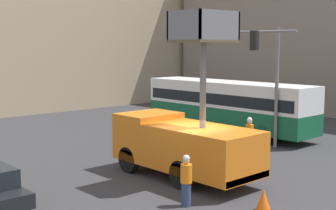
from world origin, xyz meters
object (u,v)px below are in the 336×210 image
Objects in this scene: city_bus at (227,103)px; traffic_light_pole at (270,68)px; traffic_cone_near_truck at (263,201)px; utility_truck at (184,141)px; road_worker_directing at (249,137)px; road_worker_near_truck at (186,181)px.

city_bus is 5.81m from traffic_light_pole.
traffic_cone_near_truck is at bearing 149.65° from city_bus.
utility_truck is 10.45m from city_bus.
city_bus reaches higher than traffic_cone_near_truck.
city_bus is 6.44m from road_worker_directing.
traffic_cone_near_truck is (-7.45, -5.19, -3.86)m from traffic_light_pole.
road_worker_directing is (4.86, 0.48, -0.52)m from utility_truck.
road_worker_near_truck reaches higher than traffic_cone_near_truck.
traffic_light_pole reaches higher than road_worker_near_truck.
utility_truck is 8.65× the size of traffic_cone_near_truck.
traffic_light_pole is at bearing -0.05° from road_worker_near_truck.
traffic_light_pole is at bearing 5.47° from utility_truck.
road_worker_near_truck is 2.56m from traffic_cone_near_truck.
traffic_light_pole is 8.29× the size of traffic_cone_near_truck.
road_worker_directing is (7.15, 2.95, 0.11)m from road_worker_near_truck.
utility_truck is 4.78m from traffic_cone_near_truck.
road_worker_directing is (-4.11, -4.89, -0.88)m from city_bus.
road_worker_near_truck is (-8.85, -3.10, -3.35)m from traffic_light_pole.
city_bus is 13.75m from road_worker_near_truck.
traffic_light_pole is 9.96m from road_worker_near_truck.
utility_truck is 3.40× the size of road_worker_directing.
traffic_light_pole is at bearing -67.39° from road_worker_directing.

